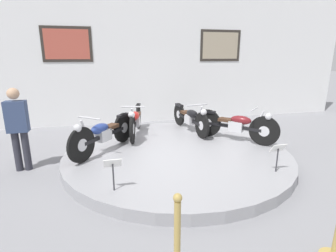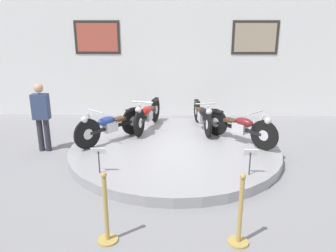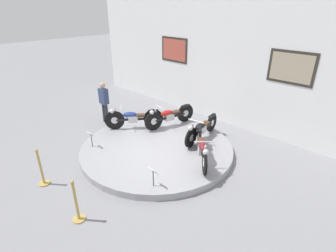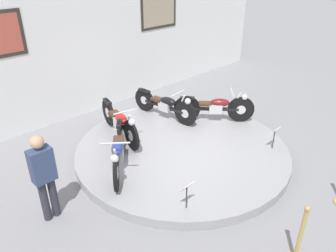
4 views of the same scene
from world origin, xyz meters
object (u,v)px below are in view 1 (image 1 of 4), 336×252
Objects in this scene: motorcycle_blue at (103,133)px; motorcycle_maroon at (236,124)px; info_placard_front_centre at (278,152)px; visitor_standing at (18,125)px; motorcycle_red at (135,120)px; info_placard_front_left at (113,167)px; motorcycle_black at (190,117)px.

motorcycle_blue is 3.01m from motorcycle_maroon.
visitor_standing is (-4.40, 1.58, 0.33)m from info_placard_front_centre.
motorcycle_blue is 0.81× the size of motorcycle_red.
motorcycle_blue is 1.73m from info_placard_front_left.
info_placard_front_centre is (2.88, -1.72, -0.03)m from motorcycle_blue.
motorcycle_red is 2.44m from motorcycle_maroon.
motorcycle_black is 1.28m from motorcycle_maroon.
motorcycle_blue is 1.07× the size of motorcycle_maroon.
motorcycle_maroon reaches higher than motorcycle_black.
motorcycle_maroon is (2.22, -1.01, -0.00)m from motorcycle_red.
motorcycle_black is 1.24× the size of visitor_standing.
motorcycle_blue is at bearing 5.28° from visitor_standing.
motorcycle_maroon is at bearing 0.03° from motorcycle_blue.
motorcycle_red is at bearing 76.48° from info_placard_front_left.
motorcycle_maroon is 2.92× the size of info_placard_front_centre.
visitor_standing is (-1.52, -0.14, 0.29)m from motorcycle_blue.
info_placard_front_centre is at bearing -30.92° from motorcycle_blue.
motorcycle_blue is at bearing -179.97° from motorcycle_maroon.
info_placard_front_left is (-2.09, -2.73, -0.01)m from motorcycle_black.
info_placard_front_left is at bearing -43.87° from visitor_standing.
visitor_standing is at bearing -153.51° from motorcycle_red.
motorcycle_red is 1.43m from motorcycle_black.
info_placard_front_centre is at bearing -52.52° from motorcycle_red.
motorcycle_maroon is at bearing -51.80° from motorcycle_black.
motorcycle_blue reaches higher than motorcycle_maroon.
info_placard_front_centre is (0.66, -2.73, -0.01)m from motorcycle_black.
info_placard_front_left is (-2.88, -1.73, -0.03)m from motorcycle_maroon.
motorcycle_maroon is at bearing 85.72° from info_placard_front_centre.
motorcycle_blue is 0.82× the size of motorcycle_black.
visitor_standing reaches higher than info_placard_front_centre.
motorcycle_maroon reaches higher than info_placard_front_left.
motorcycle_blue reaches higher than info_placard_front_left.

